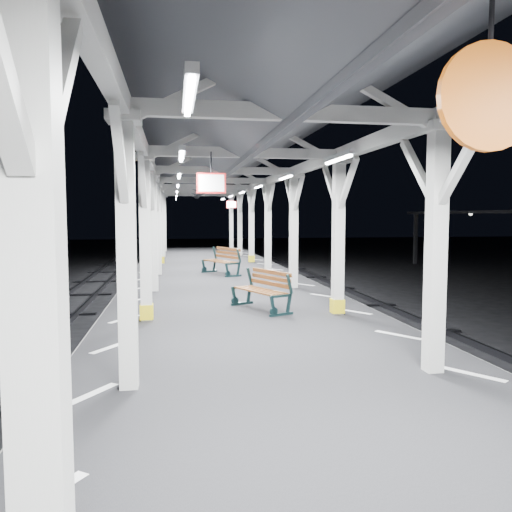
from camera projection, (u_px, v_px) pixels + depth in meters
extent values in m
plane|color=black|center=(262.00, 399.00, 8.48)|extent=(120.00, 120.00, 0.00)
cube|color=black|center=(262.00, 370.00, 8.44)|extent=(6.00, 50.00, 1.00)
cube|color=silver|center=(112.00, 347.00, 8.01)|extent=(1.00, 48.00, 0.01)
cube|color=silver|center=(398.00, 335.00, 8.80)|extent=(1.00, 48.00, 0.01)
cube|color=#2D2D33|center=(499.00, 380.00, 9.20)|extent=(0.08, 60.00, 0.16)
cube|color=silver|center=(37.00, 339.00, 2.05)|extent=(0.22, 0.22, 3.20)
cube|color=silver|center=(58.00, 87.00, 2.50)|extent=(0.10, 0.99, 0.99)
cube|color=silver|center=(127.00, 258.00, 5.98)|extent=(0.22, 0.22, 3.20)
cube|color=silver|center=(124.00, 117.00, 5.85)|extent=(0.40, 0.40, 0.12)
cube|color=silver|center=(129.00, 166.00, 6.43)|extent=(0.10, 0.99, 0.99)
cube|color=silver|center=(120.00, 156.00, 5.35)|extent=(0.10, 0.99, 0.99)
cube|color=silver|center=(145.00, 241.00, 9.92)|extent=(0.22, 0.22, 3.20)
cube|color=silver|center=(144.00, 157.00, 9.78)|extent=(0.40, 0.40, 0.12)
cube|color=gold|center=(147.00, 312.00, 10.03)|extent=(0.26, 0.26, 0.30)
cube|color=silver|center=(146.00, 185.00, 10.37)|extent=(0.10, 0.99, 0.99)
cube|color=silver|center=(143.00, 181.00, 9.28)|extent=(0.10, 0.99, 0.99)
cube|color=silver|center=(154.00, 234.00, 13.85)|extent=(0.22, 0.22, 3.20)
cube|color=silver|center=(153.00, 174.00, 13.72)|extent=(0.40, 0.40, 0.12)
cube|color=silver|center=(154.00, 193.00, 14.30)|extent=(0.10, 0.99, 0.99)
cube|color=silver|center=(152.00, 191.00, 13.22)|extent=(0.10, 0.99, 0.99)
cube|color=silver|center=(158.00, 230.00, 17.79)|extent=(0.22, 0.22, 3.20)
cube|color=silver|center=(157.00, 183.00, 17.65)|extent=(0.40, 0.40, 0.12)
cube|color=silver|center=(158.00, 198.00, 18.23)|extent=(0.10, 0.99, 0.99)
cube|color=silver|center=(157.00, 197.00, 17.15)|extent=(0.10, 0.99, 0.99)
cube|color=silver|center=(161.00, 227.00, 21.72)|extent=(0.22, 0.22, 3.20)
cube|color=silver|center=(160.00, 189.00, 21.59)|extent=(0.40, 0.40, 0.12)
cube|color=gold|center=(161.00, 260.00, 21.83)|extent=(0.26, 0.26, 0.30)
cube|color=silver|center=(161.00, 201.00, 22.17)|extent=(0.10, 0.99, 0.99)
cube|color=silver|center=(160.00, 201.00, 21.09)|extent=(0.10, 0.99, 0.99)
cube|color=silver|center=(163.00, 226.00, 25.65)|extent=(0.22, 0.22, 3.20)
cube|color=silver|center=(162.00, 193.00, 25.52)|extent=(0.40, 0.40, 0.12)
cube|color=silver|center=(163.00, 203.00, 26.10)|extent=(0.10, 0.99, 0.99)
cube|color=silver|center=(162.00, 203.00, 25.02)|extent=(0.10, 0.99, 0.99)
cube|color=silver|center=(164.00, 224.00, 29.59)|extent=(0.22, 0.22, 3.20)
cube|color=silver|center=(164.00, 196.00, 29.45)|extent=(0.40, 0.40, 0.12)
cube|color=silver|center=(164.00, 205.00, 30.04)|extent=(0.10, 0.99, 0.99)
cube|color=silver|center=(164.00, 205.00, 28.95)|extent=(0.10, 0.99, 0.99)
cube|color=silver|center=(436.00, 254.00, 6.63)|extent=(0.22, 0.22, 3.20)
cube|color=silver|center=(439.00, 127.00, 6.50)|extent=(0.40, 0.40, 0.12)
cube|color=silver|center=(418.00, 170.00, 7.08)|extent=(0.10, 0.99, 0.99)
cube|color=silver|center=(462.00, 162.00, 6.00)|extent=(0.10, 0.99, 0.99)
cube|color=silver|center=(338.00, 240.00, 10.57)|extent=(0.22, 0.22, 3.20)
cube|color=silver|center=(339.00, 161.00, 10.43)|extent=(0.40, 0.40, 0.12)
cube|color=gold|center=(337.00, 306.00, 10.68)|extent=(0.26, 0.26, 0.30)
cube|color=silver|center=(331.00, 187.00, 11.01)|extent=(0.10, 0.99, 0.99)
cube|color=silver|center=(348.00, 183.00, 9.93)|extent=(0.10, 0.99, 0.99)
cube|color=silver|center=(294.00, 233.00, 14.50)|extent=(0.22, 0.22, 3.20)
cube|color=silver|center=(294.00, 176.00, 14.37)|extent=(0.40, 0.40, 0.12)
cube|color=silver|center=(289.00, 194.00, 14.95)|extent=(0.10, 0.99, 0.99)
cube|color=silver|center=(299.00, 193.00, 13.87)|extent=(0.10, 0.99, 0.99)
cube|color=silver|center=(268.00, 229.00, 18.43)|extent=(0.22, 0.22, 3.20)
cube|color=silver|center=(268.00, 184.00, 18.30)|extent=(0.40, 0.40, 0.12)
cube|color=silver|center=(265.00, 199.00, 18.88)|extent=(0.10, 0.99, 0.99)
cube|color=silver|center=(271.00, 198.00, 17.80)|extent=(0.10, 0.99, 0.99)
cube|color=silver|center=(251.00, 227.00, 22.37)|extent=(0.22, 0.22, 3.20)
cube|color=silver|center=(251.00, 190.00, 22.23)|extent=(0.40, 0.40, 0.12)
cube|color=gold|center=(251.00, 259.00, 22.48)|extent=(0.26, 0.26, 0.30)
cube|color=silver|center=(250.00, 202.00, 22.82)|extent=(0.10, 0.99, 0.99)
cube|color=silver|center=(253.00, 201.00, 21.73)|extent=(0.10, 0.99, 0.99)
cube|color=silver|center=(240.00, 225.00, 26.30)|extent=(0.22, 0.22, 3.20)
cube|color=silver|center=(240.00, 194.00, 26.17)|extent=(0.40, 0.40, 0.12)
cube|color=silver|center=(238.00, 204.00, 26.75)|extent=(0.10, 0.99, 0.99)
cube|color=silver|center=(241.00, 203.00, 25.67)|extent=(0.10, 0.99, 0.99)
cube|color=silver|center=(231.00, 224.00, 30.24)|extent=(0.22, 0.22, 3.20)
cube|color=silver|center=(231.00, 197.00, 30.10)|extent=(0.40, 0.40, 0.12)
cube|color=silver|center=(230.00, 205.00, 30.68)|extent=(0.10, 0.99, 0.99)
cube|color=silver|center=(232.00, 205.00, 29.60)|extent=(0.10, 0.99, 0.99)
cube|color=silver|center=(136.00, 134.00, 7.81)|extent=(0.18, 48.00, 0.24)
cube|color=silver|center=(378.00, 141.00, 8.45)|extent=(0.18, 48.00, 0.24)
cube|color=silver|center=(290.00, 113.00, 6.16)|extent=(4.20, 0.14, 0.20)
cube|color=silver|center=(245.00, 153.00, 10.10)|extent=(4.20, 0.14, 0.20)
cube|color=silver|center=(225.00, 170.00, 14.03)|extent=(4.20, 0.14, 0.20)
cube|color=silver|center=(214.00, 180.00, 17.97)|extent=(4.20, 0.14, 0.20)
cube|color=silver|center=(207.00, 187.00, 21.90)|extent=(4.20, 0.14, 0.20)
cube|color=silver|center=(202.00, 191.00, 25.83)|extent=(4.20, 0.14, 0.20)
cube|color=silver|center=(198.00, 194.00, 29.77)|extent=(4.20, 0.14, 0.20)
cube|color=silver|center=(262.00, 80.00, 8.06)|extent=(0.16, 48.00, 0.20)
cube|color=#4D4E54|center=(181.00, 101.00, 7.88)|extent=(2.80, 49.00, 1.45)
cube|color=#4D4E54|center=(339.00, 107.00, 8.30)|extent=(2.80, 49.00, 1.45)
cube|color=silver|center=(189.00, 92.00, 4.01)|extent=(0.10, 1.35, 0.08)
cube|color=white|center=(189.00, 98.00, 4.01)|extent=(0.05, 1.25, 0.05)
cube|color=silver|center=(182.00, 153.00, 7.94)|extent=(0.10, 1.35, 0.08)
cube|color=white|center=(182.00, 156.00, 7.95)|extent=(0.05, 1.25, 0.05)
cube|color=silver|center=(179.00, 174.00, 11.88)|extent=(0.10, 1.35, 0.08)
cube|color=white|center=(179.00, 176.00, 11.88)|extent=(0.05, 1.25, 0.05)
cube|color=silver|center=(178.00, 184.00, 15.81)|extent=(0.10, 1.35, 0.08)
cube|color=white|center=(178.00, 186.00, 15.82)|extent=(0.05, 1.25, 0.05)
cube|color=silver|center=(177.00, 191.00, 19.75)|extent=(0.10, 1.35, 0.08)
cube|color=white|center=(177.00, 192.00, 19.75)|extent=(0.05, 1.25, 0.05)
cube|color=silver|center=(176.00, 195.00, 23.68)|extent=(0.10, 1.35, 0.08)
cube|color=white|center=(176.00, 196.00, 23.68)|extent=(0.05, 1.25, 0.05)
cube|color=silver|center=(176.00, 198.00, 27.61)|extent=(0.10, 1.35, 0.08)
cube|color=white|center=(176.00, 199.00, 27.62)|extent=(0.05, 1.25, 0.05)
cube|color=silver|center=(484.00, 104.00, 4.43)|extent=(0.10, 1.35, 0.08)
cube|color=white|center=(484.00, 109.00, 4.43)|extent=(0.05, 1.25, 0.05)
cube|color=silver|center=(338.00, 156.00, 8.36)|extent=(0.10, 1.35, 0.08)
cube|color=white|center=(338.00, 159.00, 8.37)|extent=(0.05, 1.25, 0.05)
cube|color=silver|center=(285.00, 175.00, 12.30)|extent=(0.10, 1.35, 0.08)
cube|color=white|center=(285.00, 177.00, 12.30)|extent=(0.05, 1.25, 0.05)
cube|color=silver|center=(258.00, 185.00, 16.23)|extent=(0.10, 1.35, 0.08)
cube|color=white|center=(258.00, 187.00, 16.24)|extent=(0.05, 1.25, 0.05)
cube|color=silver|center=(242.00, 191.00, 20.17)|extent=(0.10, 1.35, 0.08)
cube|color=white|center=(242.00, 192.00, 20.17)|extent=(0.05, 1.25, 0.05)
cube|color=silver|center=(231.00, 195.00, 24.10)|extent=(0.10, 1.35, 0.08)
cube|color=white|center=(231.00, 196.00, 24.10)|extent=(0.05, 1.25, 0.05)
cube|color=silver|center=(223.00, 198.00, 28.03)|extent=(0.10, 1.35, 0.08)
cube|color=white|center=(223.00, 199.00, 28.04)|extent=(0.05, 1.25, 0.05)
cylinder|color=black|center=(492.00, 7.00, 2.26)|extent=(0.02, 0.02, 0.30)
cylinder|color=#DB5C0C|center=(489.00, 97.00, 2.29)|extent=(0.50, 0.04, 0.50)
cylinder|color=black|center=(211.00, 162.00, 8.54)|extent=(0.02, 0.02, 0.36)
cube|color=red|center=(211.00, 183.00, 8.56)|extent=(0.50, 0.03, 0.35)
cube|color=white|center=(211.00, 183.00, 8.56)|extent=(0.44, 0.04, 0.29)
cylinder|color=black|center=(231.00, 197.00, 24.71)|extent=(0.02, 0.02, 0.36)
cube|color=red|center=(231.00, 205.00, 24.74)|extent=(0.50, 0.03, 0.35)
cube|color=white|center=(231.00, 205.00, 24.74)|extent=(0.44, 0.05, 0.29)
cube|color=black|center=(416.00, 238.00, 32.25)|extent=(0.20, 0.20, 3.30)
sphere|color=silver|center=(471.00, 214.00, 26.23)|extent=(0.20, 0.20, 0.20)
sphere|color=silver|center=(416.00, 214.00, 32.13)|extent=(0.20, 0.20, 0.20)
cube|color=#142B2E|center=(281.00, 314.00, 10.51)|extent=(0.56, 0.29, 0.06)
cube|color=#142B2E|center=(273.00, 306.00, 10.38)|extent=(0.16, 0.11, 0.45)
cube|color=#142B2E|center=(289.00, 304.00, 10.61)|extent=(0.14, 0.10, 0.45)
cube|color=#142B2E|center=(290.00, 284.00, 10.58)|extent=(0.17, 0.11, 0.43)
cube|color=#142B2E|center=(242.00, 304.00, 11.82)|extent=(0.56, 0.29, 0.06)
cube|color=#142B2E|center=(234.00, 296.00, 11.69)|extent=(0.16, 0.11, 0.45)
cube|color=#142B2E|center=(249.00, 295.00, 11.91)|extent=(0.14, 0.10, 0.45)
cube|color=#142B2E|center=(250.00, 277.00, 11.89)|extent=(0.17, 0.11, 0.43)
cube|color=brown|center=(253.00, 291.00, 11.03)|extent=(0.69, 1.40, 0.03)
cube|color=brown|center=(258.00, 291.00, 11.10)|extent=(0.69, 1.40, 0.03)
cube|color=brown|center=(263.00, 290.00, 11.17)|extent=(0.69, 1.40, 0.03)
cube|color=brown|center=(267.00, 290.00, 11.24)|extent=(0.69, 1.40, 0.03)
cube|color=brown|center=(270.00, 283.00, 11.26)|extent=(0.65, 1.38, 0.09)
cube|color=brown|center=(271.00, 278.00, 11.26)|extent=(0.65, 1.38, 0.09)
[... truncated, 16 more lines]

